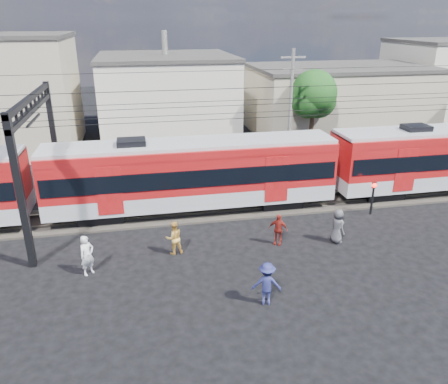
{
  "coord_description": "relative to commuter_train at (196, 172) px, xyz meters",
  "views": [
    {
      "loc": [
        -4.87,
        -14.98,
        10.49
      ],
      "look_at": [
        -0.88,
        5.0,
        2.3
      ],
      "focal_mm": 35.0,
      "sensor_mm": 36.0,
      "label": 1
    }
  ],
  "objects": [
    {
      "name": "ground",
      "position": [
        1.89,
        -8.0,
        -2.4
      ],
      "size": [
        120.0,
        120.0,
        0.0
      ],
      "primitive_type": "plane",
      "color": "black",
      "rests_on": "ground"
    },
    {
      "name": "track_bed",
      "position": [
        1.89,
        0.0,
        -2.34
      ],
      "size": [
        70.0,
        3.4,
        0.12
      ],
      "primitive_type": "cube",
      "color": "#2D2823",
      "rests_on": "ground"
    },
    {
      "name": "rail_near",
      "position": [
        1.89,
        -0.75,
        -2.22
      ],
      "size": [
        70.0,
        0.12,
        0.12
      ],
      "primitive_type": "cube",
      "color": "#59544C",
      "rests_on": "track_bed"
    },
    {
      "name": "rail_far",
      "position": [
        1.89,
        0.75,
        -2.22
      ],
      "size": [
        70.0,
        0.12,
        0.12
      ],
      "primitive_type": "cube",
      "color": "#59544C",
      "rests_on": "track_bed"
    },
    {
      "name": "commuter_train",
      "position": [
        0.0,
        0.0,
        0.0
      ],
      "size": [
        50.3,
        3.08,
        4.17
      ],
      "color": "black",
      "rests_on": "ground"
    },
    {
      "name": "catenary",
      "position": [
        -6.76,
        -0.0,
        2.73
      ],
      "size": [
        70.0,
        9.3,
        7.52
      ],
      "color": "black",
      "rests_on": "ground"
    },
    {
      "name": "building_midwest",
      "position": [
        -0.11,
        19.0,
        1.25
      ],
      "size": [
        12.24,
        12.24,
        7.3
      ],
      "color": "beige",
      "rests_on": "ground"
    },
    {
      "name": "building_mideast",
      "position": [
        15.89,
        16.0,
        0.75
      ],
      "size": [
        16.32,
        10.2,
        6.3
      ],
      "color": "tan",
      "rests_on": "ground"
    },
    {
      "name": "building_east",
      "position": [
        29.89,
        20.0,
        1.75
      ],
      "size": [
        10.2,
        10.2,
        8.3
      ],
      "color": "beige",
      "rests_on": "ground"
    },
    {
      "name": "utility_pole_mid",
      "position": [
        7.89,
        7.0,
        2.13
      ],
      "size": [
        1.8,
        0.24,
        8.5
      ],
      "color": "slate",
      "rests_on": "ground"
    },
    {
      "name": "tree_near",
      "position": [
        11.08,
        10.09,
        2.26
      ],
      "size": [
        3.82,
        3.64,
        6.72
      ],
      "color": "#382619",
      "rests_on": "ground"
    },
    {
      "name": "pedestrian_a",
      "position": [
        -5.56,
        -5.67,
        -1.49
      ],
      "size": [
        0.79,
        0.76,
        1.83
      ],
      "primitive_type": "imported",
      "rotation": [
        0.0,
        0.0,
        0.7
      ],
      "color": "white",
      "rests_on": "ground"
    },
    {
      "name": "pedestrian_b",
      "position": [
        -1.71,
        -4.62,
        -1.57
      ],
      "size": [
        0.91,
        0.77,
        1.66
      ],
      "primitive_type": "imported",
      "rotation": [
        0.0,
        0.0,
        3.34
      ],
      "color": "gold",
      "rests_on": "ground"
    },
    {
      "name": "pedestrian_c",
      "position": [
        1.45,
        -9.24,
        -1.5
      ],
      "size": [
        1.29,
        0.94,
        1.8
      ],
      "primitive_type": "imported",
      "rotation": [
        0.0,
        0.0,
        2.88
      ],
      "color": "navy",
      "rests_on": "ground"
    },
    {
      "name": "pedestrian_d",
      "position": [
        3.38,
        -4.71,
        -1.59
      ],
      "size": [
        1.02,
        0.83,
        1.62
      ],
      "primitive_type": "imported",
      "rotation": [
        0.0,
        0.0,
        -0.54
      ],
      "color": "maroon",
      "rests_on": "ground"
    },
    {
      "name": "pedestrian_e",
      "position": [
        6.33,
        -5.07,
        -1.52
      ],
      "size": [
        0.75,
        0.97,
        1.76
      ],
      "primitive_type": "imported",
      "rotation": [
        0.0,
        0.0,
        1.82
      ],
      "color": "#4B4A4F",
      "rests_on": "ground"
    },
    {
      "name": "crossing_signal",
      "position": [
        9.68,
        -2.36,
        -1.04
      ],
      "size": [
        0.29,
        0.29,
        1.96
      ],
      "color": "black",
      "rests_on": "ground"
    }
  ]
}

